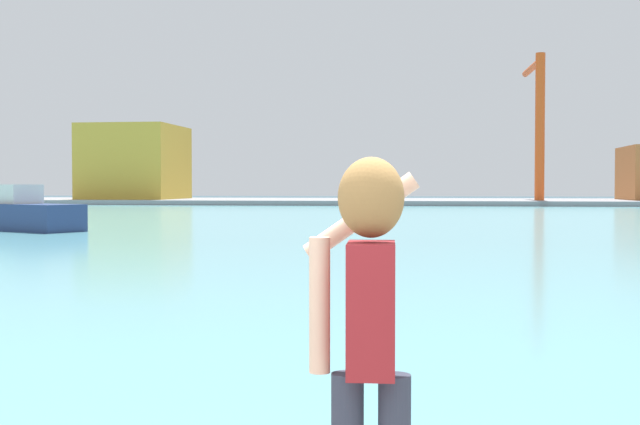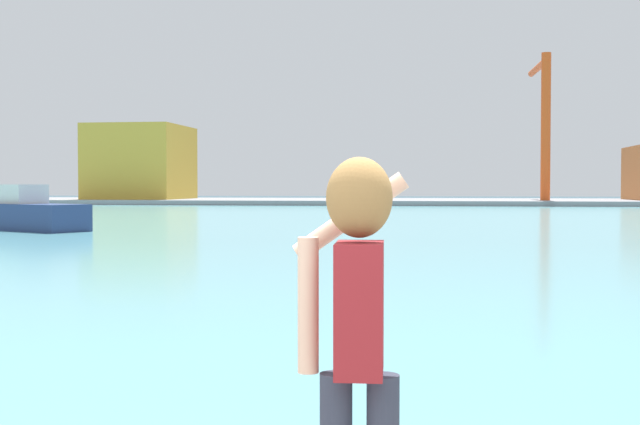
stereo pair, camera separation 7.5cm
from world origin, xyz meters
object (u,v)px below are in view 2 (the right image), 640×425
object	(u,v)px
port_crane	(544,111)
warehouse_left	(141,162)
boat_moored	(29,213)
person_photographer	(357,316)

from	to	relation	value
port_crane	warehouse_left	bearing A→B (deg)	177.09
warehouse_left	port_crane	distance (m)	45.59
warehouse_left	boat_moored	bearing A→B (deg)	-74.65
person_photographer	port_crane	size ratio (longest dim) A/B	0.11
boat_moored	port_crane	distance (m)	63.04
boat_moored	person_photographer	bearing A→B (deg)	-32.59
person_photographer	port_crane	bearing A→B (deg)	-10.36
person_photographer	warehouse_left	world-z (taller)	warehouse_left
person_photographer	warehouse_left	size ratio (longest dim) A/B	0.15
port_crane	boat_moored	bearing A→B (deg)	-118.24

